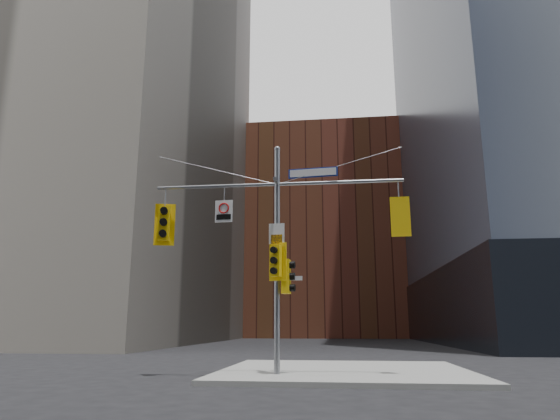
% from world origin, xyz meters
% --- Properties ---
extents(ground, '(160.00, 160.00, 0.00)m').
position_xyz_m(ground, '(0.00, 0.00, 0.00)').
color(ground, black).
rests_on(ground, ground).
extents(sidewalk_corner, '(8.00, 8.00, 0.15)m').
position_xyz_m(sidewalk_corner, '(2.00, 4.00, 0.07)').
color(sidewalk_corner, gray).
rests_on(sidewalk_corner, ground).
extents(brick_midrise, '(26.00, 20.00, 28.00)m').
position_xyz_m(brick_midrise, '(0.00, 58.00, 14.00)').
color(brick_midrise, brown).
rests_on(brick_midrise, ground).
extents(signal_assembly, '(8.00, 0.80, 7.30)m').
position_xyz_m(signal_assembly, '(0.00, 1.99, 4.42)').
color(signal_assembly, gray).
rests_on(signal_assembly, ground).
extents(traffic_light_west_arm, '(0.66, 0.61, 1.39)m').
position_xyz_m(traffic_light_west_arm, '(-3.72, 2.01, 4.80)').
color(traffic_light_west_arm, yellow).
rests_on(traffic_light_west_arm, ground).
extents(traffic_light_east_arm, '(0.59, 0.47, 1.24)m').
position_xyz_m(traffic_light_east_arm, '(3.82, 1.99, 4.80)').
color(traffic_light_east_arm, yellow).
rests_on(traffic_light_east_arm, ground).
extents(traffic_light_pole_side, '(0.43, 0.36, 1.05)m').
position_xyz_m(traffic_light_pole_side, '(0.32, 2.00, 3.03)').
color(traffic_light_pole_side, yellow).
rests_on(traffic_light_pole_side, ground).
extents(traffic_light_pole_front, '(0.55, 0.52, 1.18)m').
position_xyz_m(traffic_light_pole_front, '(0.00, 1.73, 3.48)').
color(traffic_light_pole_front, yellow).
rests_on(traffic_light_pole_front, ground).
extents(street_sign_blade, '(1.59, 0.19, 0.31)m').
position_xyz_m(street_sign_blade, '(1.16, 2.00, 6.35)').
color(street_sign_blade, navy).
rests_on(street_sign_blade, ground).
extents(regulatory_sign_arm, '(0.58, 0.10, 0.72)m').
position_xyz_m(regulatory_sign_arm, '(-1.73, 1.97, 5.17)').
color(regulatory_sign_arm, silver).
rests_on(regulatory_sign_arm, ground).
extents(regulatory_sign_pole, '(0.49, 0.08, 0.65)m').
position_xyz_m(regulatory_sign_pole, '(0.00, 1.88, 4.34)').
color(regulatory_sign_pole, silver).
rests_on(regulatory_sign_pole, ground).
extents(street_blade_ew, '(0.67, 0.06, 0.13)m').
position_xyz_m(street_blade_ew, '(0.45, 2.00, 2.97)').
color(street_blade_ew, silver).
rests_on(street_blade_ew, ground).
extents(street_blade_ns, '(0.09, 0.75, 0.15)m').
position_xyz_m(street_blade_ns, '(0.00, 2.45, 2.77)').
color(street_blade_ns, '#145926').
rests_on(street_blade_ns, ground).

